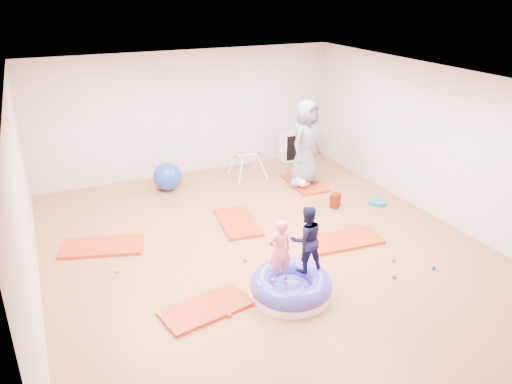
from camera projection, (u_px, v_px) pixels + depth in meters
name	position (u px, v px, depth m)	size (l,w,h in m)	color
room	(264.00, 170.00, 7.89)	(7.01, 8.01, 2.81)	#AC5A38
gym_mat_front_left	(206.00, 308.00, 6.82)	(1.22, 0.61, 0.05)	#C4401E
gym_mat_mid_left	(102.00, 246.00, 8.41)	(1.34, 0.67, 0.06)	#C4401E
gym_mat_center_back	(238.00, 222.00, 9.26)	(1.28, 0.64, 0.05)	#C4401E
gym_mat_right	(343.00, 240.00, 8.61)	(1.30, 0.65, 0.05)	#C4401E
gym_mat_rear_right	(304.00, 183.00, 11.08)	(1.30, 0.65, 0.05)	#C4401E
inflatable_cushion	(291.00, 287.00, 7.09)	(1.18, 1.18, 0.37)	white
child_pink	(280.00, 248.00, 6.78)	(0.34, 0.22, 0.93)	pink
child_navy	(306.00, 236.00, 7.01)	(0.49, 0.38, 1.01)	#131237
adult_caregiver	(306.00, 142.00, 10.67)	(0.90, 0.58, 1.84)	slate
infant	(299.00, 182.00, 10.74)	(0.38, 0.38, 0.22)	#849DDB
ball_pit_balls	(302.00, 277.00, 7.54)	(4.57, 2.03, 0.07)	yellow
exercise_ball_blue	(167.00, 177.00, 10.65)	(0.61, 0.61, 0.61)	#1C3CB4
exercise_ball_orange	(161.00, 181.00, 10.76)	(0.36, 0.36, 0.36)	#FF9105
infant_play_gym	(247.00, 162.00, 11.28)	(0.74, 0.70, 0.57)	white
cube_shelf	(295.00, 145.00, 12.49)	(0.72, 0.36, 0.72)	white
balance_disc	(377.00, 202.00, 10.06)	(0.35, 0.35, 0.08)	#137487
backpack	(335.00, 201.00, 9.90)	(0.24, 0.15, 0.27)	#AF2002
yellow_toy	(257.00, 297.00, 7.08)	(0.21, 0.21, 0.03)	yellow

